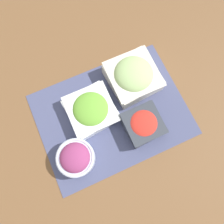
# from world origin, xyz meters

# --- Properties ---
(ground_plane) EXTENTS (3.00, 3.00, 0.00)m
(ground_plane) POSITION_xyz_m (0.00, 0.00, 0.00)
(ground_plane) COLOR brown
(placemat) EXTENTS (0.53, 0.39, 0.00)m
(placemat) POSITION_xyz_m (0.00, 0.00, 0.00)
(placemat) COLOR #474C70
(placemat) RESTS_ON ground_plane
(tomato_bowl) EXTENTS (0.13, 0.13, 0.07)m
(tomato_bowl) POSITION_xyz_m (-0.08, 0.08, 0.04)
(tomato_bowl) COLOR #333842
(tomato_bowl) RESTS_ON placemat
(cucumber_bowl) EXTENTS (0.18, 0.18, 0.09)m
(cucumber_bowl) POSITION_xyz_m (-0.12, -0.09, 0.05)
(cucumber_bowl) COLOR silver
(cucumber_bowl) RESTS_ON placemat
(onion_bowl) EXTENTS (0.13, 0.13, 0.08)m
(onion_bowl) POSITION_xyz_m (0.17, 0.10, 0.04)
(onion_bowl) COLOR silver
(onion_bowl) RESTS_ON placemat
(lettuce_bowl) EXTENTS (0.17, 0.17, 0.07)m
(lettuce_bowl) POSITION_xyz_m (0.06, -0.04, 0.04)
(lettuce_bowl) COLOR white
(lettuce_bowl) RESTS_ON placemat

